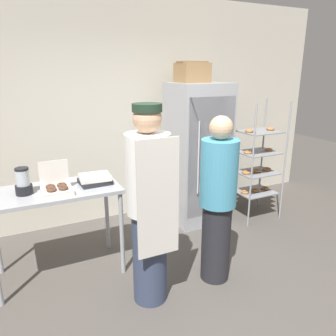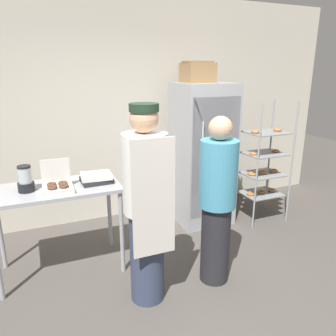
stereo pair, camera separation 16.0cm
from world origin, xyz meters
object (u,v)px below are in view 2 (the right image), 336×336
Objects in this scene: refrigerator at (202,155)px; binder_stack at (96,178)px; blender_pitcher at (25,180)px; cardboard_storage_box at (198,72)px; person_customer at (217,202)px; baking_rack at (264,164)px; donut_box at (58,186)px; person_baker at (146,205)px.

refrigerator is 1.60m from binder_stack.
blender_pitcher is (-2.16, -0.54, 0.10)m from refrigerator.
cardboard_storage_box is at bearing 23.01° from binder_stack.
baking_rack is at bearing 36.60° from person_customer.
person_customer is at bearing -109.31° from cardboard_storage_box.
donut_box is 1.15× the size of blender_pitcher.
person_customer is at bearing -37.34° from binder_stack.
cardboard_storage_box is at bearing 21.84° from donut_box.
person_baker is (0.92, -0.75, -0.11)m from blender_pitcher.
refrigerator reaches higher than person_customer.
binder_stack is at bearing 142.66° from person_customer.
blender_pitcher is (-2.94, -0.24, 0.24)m from baking_rack.
person_baker is at bearing -179.18° from person_customer.
cardboard_storage_box reaches higher than donut_box.
person_customer reaches higher than blender_pitcher.
blender_pitcher is 0.66m from binder_stack.
blender_pitcher reaches higher than binder_stack.
refrigerator is 2.00m from donut_box.
baking_rack reaches higher than binder_stack.
donut_box is (-2.66, -0.35, 0.18)m from baking_rack.
baking_rack is at bearing 26.05° from person_baker.
cardboard_storage_box is at bearing 126.43° from refrigerator.
baking_rack is 5.18× the size of binder_stack.
donut_box is at bearing -162.74° from binder_stack.
cardboard_storage_box is at bearing 155.44° from baking_rack.
blender_pitcher is 0.68× the size of cardboard_storage_box.
cardboard_storage_box reaches higher than blender_pitcher.
refrigerator is 7.38× the size of blender_pitcher.
baking_rack is 6.47× the size of blender_pitcher.
donut_box is at bearing -158.16° from cardboard_storage_box.
blender_pitcher is 1.19m from person_baker.
person_baker reaches higher than binder_stack.
binder_stack is (-1.51, -0.53, 0.03)m from refrigerator.
refrigerator is 1.05m from cardboard_storage_box.
blender_pitcher is at bearing 155.57° from person_customer.
binder_stack is 1.87m from cardboard_storage_box.
refrigerator reaches higher than baking_rack.
cardboard_storage_box is (-0.84, 0.38, 1.19)m from baking_rack.
person_baker is 1.08× the size of person_customer.
binder_stack is 0.18× the size of person_baker.
person_customer is (0.97, -0.74, -0.13)m from binder_stack.
donut_box is 0.78× the size of cardboard_storage_box.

